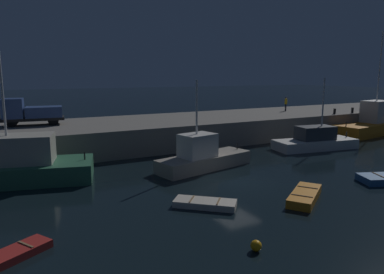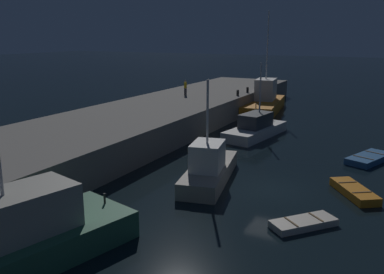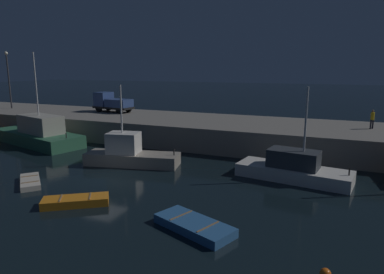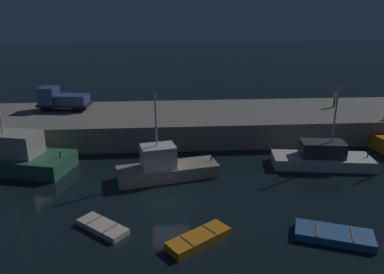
% 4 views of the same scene
% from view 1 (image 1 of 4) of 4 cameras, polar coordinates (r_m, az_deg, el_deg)
% --- Properties ---
extents(ground_plane, '(320.00, 320.00, 0.00)m').
position_cam_1_polar(ground_plane, '(23.32, 7.15, -7.18)').
color(ground_plane, black).
extents(pier_quay, '(77.37, 10.61, 2.36)m').
position_cam_1_polar(pier_quay, '(35.79, -6.31, 0.82)').
color(pier_quay, gray).
rests_on(pier_quay, ground).
extents(fishing_trawler_red, '(7.90, 3.85, 6.47)m').
position_cam_1_polar(fishing_trawler_red, '(26.13, 1.70, -3.17)').
color(fishing_trawler_red, gray).
rests_on(fishing_trawler_red, ground).
extents(fishing_boat_blue, '(12.13, 6.50, 9.30)m').
position_cam_1_polar(fishing_boat_blue, '(25.73, -28.08, -4.20)').
color(fishing_boat_blue, '#2D6647').
rests_on(fishing_boat_blue, ground).
extents(fishing_boat_white, '(8.12, 3.76, 6.56)m').
position_cam_1_polar(fishing_boat_white, '(34.99, 19.09, -0.55)').
color(fishing_boat_white, silver).
rests_on(fishing_boat_white, ground).
extents(fishing_trawler_green, '(11.65, 5.08, 11.64)m').
position_cam_1_polar(fishing_trawler_green, '(46.50, 26.85, 1.92)').
color(fishing_trawler_green, orange).
rests_on(fishing_trawler_green, ground).
extents(dinghy_orange_near, '(3.15, 2.45, 0.36)m').
position_cam_1_polar(dinghy_orange_near, '(15.62, -27.14, -16.57)').
color(dinghy_orange_near, '#B22823').
rests_on(dinghy_orange_near, ground).
extents(rowboat_white_mid, '(3.74, 3.13, 0.51)m').
position_cam_1_polar(rowboat_white_mid, '(20.90, 17.59, -8.95)').
color(rowboat_white_mid, orange).
rests_on(rowboat_white_mid, ground).
extents(rowboat_blue_far, '(3.24, 3.03, 0.39)m').
position_cam_1_polar(rowboat_blue_far, '(19.03, 2.10, -10.57)').
color(rowboat_blue_far, beige).
rests_on(rowboat_blue_far, ground).
extents(mooring_buoy_near, '(0.45, 0.45, 0.45)m').
position_cam_1_polar(mooring_buoy_near, '(14.84, 10.21, -16.74)').
color(mooring_buoy_near, orange).
rests_on(mooring_buoy_near, ground).
extents(utility_truck, '(5.43, 2.63, 2.42)m').
position_cam_1_polar(utility_truck, '(34.85, -24.52, 3.63)').
color(utility_truck, black).
rests_on(utility_truck, pier_quay).
extents(dockworker, '(0.44, 0.44, 1.73)m').
position_cam_1_polar(dockworker, '(45.72, 14.78, 5.28)').
color(dockworker, black).
rests_on(dockworker, pier_quay).
extents(bollard_central, '(0.28, 0.28, 0.64)m').
position_cam_1_polar(bollard_central, '(46.13, 24.28, 3.93)').
color(bollard_central, black).
rests_on(bollard_central, pier_quay).
extents(bollard_east, '(0.28, 0.28, 0.64)m').
position_cam_1_polar(bollard_east, '(43.99, 21.85, 3.84)').
color(bollard_east, black).
rests_on(bollard_east, pier_quay).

